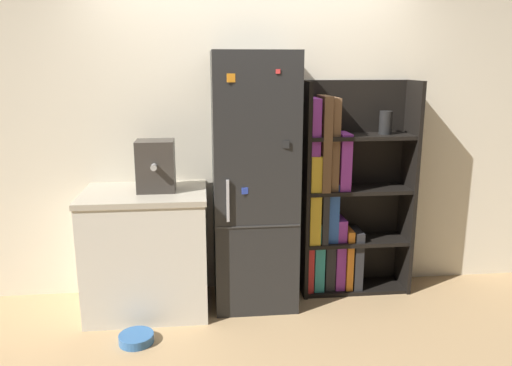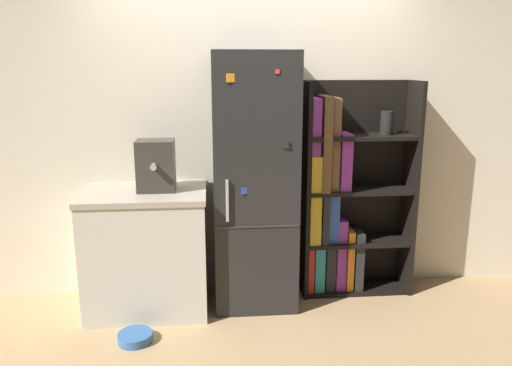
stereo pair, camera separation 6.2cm
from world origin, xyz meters
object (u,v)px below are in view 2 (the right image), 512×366
at_px(espresso_machine, 156,165).
at_px(pet_bowl, 135,337).
at_px(bookshelf, 341,199).
at_px(refrigerator, 254,182).

bearing_deg(espresso_machine, pet_bowl, -104.82).
xyz_separation_m(bookshelf, pet_bowl, (-1.57, -0.68, -0.74)).
xyz_separation_m(refrigerator, espresso_machine, (-0.72, -0.03, 0.15)).
height_order(refrigerator, espresso_machine, refrigerator).
bearing_deg(refrigerator, bookshelf, 11.18).
distance_m(refrigerator, espresso_machine, 0.74).
bearing_deg(refrigerator, espresso_machine, -177.29).
relative_size(espresso_machine, pet_bowl, 1.59).
height_order(bookshelf, pet_bowl, bookshelf).
distance_m(bookshelf, espresso_machine, 1.48).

